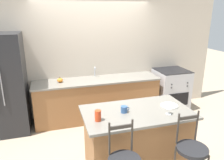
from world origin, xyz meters
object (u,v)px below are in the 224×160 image
at_px(refrigerator, 2,85).
at_px(dinner_plate, 169,105).
at_px(wine_glass, 169,106).
at_px(tumbler_cup, 98,116).
at_px(oven_range, 170,89).
at_px(coffee_mug, 124,109).
at_px(bar_stool_far, 191,157).
at_px(pumpkin_decoration, 60,80).

xyz_separation_m(refrigerator, dinner_plate, (2.56, -1.71, -0.01)).
height_order(wine_glass, tumbler_cup, wine_glass).
height_order(oven_range, tumbler_cup, tumbler_cup).
bearing_deg(tumbler_cup, dinner_plate, 7.59).
bearing_deg(refrigerator, coffee_mug, -43.20).
bearing_deg(bar_stool_far, pumpkin_decoration, 119.04).
relative_size(wine_glass, tumbler_cup, 1.19).
bearing_deg(dinner_plate, pumpkin_decoration, 130.04).
distance_m(wine_glass, coffee_mug, 0.62).
xyz_separation_m(refrigerator, bar_stool_far, (2.46, -2.44, -0.37)).
bearing_deg(bar_stool_far, tumbler_cup, 150.64).
xyz_separation_m(refrigerator, oven_range, (3.65, 0.02, -0.48)).
xyz_separation_m(refrigerator, tumbler_cup, (1.43, -1.86, 0.05)).
xyz_separation_m(bar_stool_far, tumbler_cup, (-1.03, 0.58, 0.42)).
distance_m(refrigerator, wine_glass, 3.10).
xyz_separation_m(oven_range, pumpkin_decoration, (-2.58, 0.04, 0.46)).
xyz_separation_m(bar_stool_far, wine_glass, (-0.05, 0.49, 0.47)).
height_order(refrigerator, pumpkin_decoration, refrigerator).
bearing_deg(tumbler_cup, bar_stool_far, -29.36).
bearing_deg(pumpkin_decoration, wine_glass, -56.34).
relative_size(bar_stool_far, dinner_plate, 4.37).
distance_m(refrigerator, pumpkin_decoration, 1.07).
bearing_deg(refrigerator, oven_range, 0.33).
height_order(dinner_plate, wine_glass, wine_glass).
distance_m(wine_glass, pumpkin_decoration, 2.41).
relative_size(tumbler_cup, pumpkin_decoration, 1.24).
bearing_deg(dinner_plate, bar_stool_far, -97.83).
bearing_deg(pumpkin_decoration, tumbler_cup, -79.40).
height_order(bar_stool_far, wine_glass, bar_stool_far).
xyz_separation_m(wine_glass, pumpkin_decoration, (-1.33, 2.00, -0.12)).
bearing_deg(dinner_plate, tumbler_cup, -172.41).
bearing_deg(pumpkin_decoration, oven_range, -0.78).
bearing_deg(coffee_mug, bar_stool_far, -48.97).
xyz_separation_m(tumbler_cup, pumpkin_decoration, (-0.36, 1.92, -0.07)).
bearing_deg(refrigerator, dinner_plate, -33.78).
distance_m(oven_range, coffee_mug, 2.57).
distance_m(bar_stool_far, dinner_plate, 0.82).
bearing_deg(oven_range, wine_glass, -122.27).
relative_size(oven_range, tumbler_cup, 6.71).
xyz_separation_m(refrigerator, coffee_mug, (1.84, -1.73, 0.03)).
xyz_separation_m(wine_glass, tumbler_cup, (-0.98, 0.09, -0.05)).
relative_size(bar_stool_far, tumbler_cup, 7.79).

